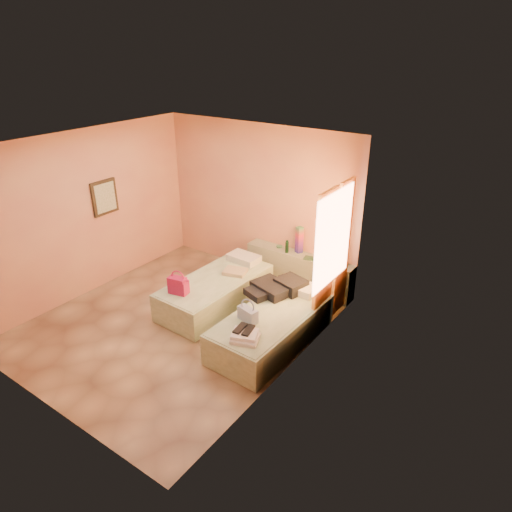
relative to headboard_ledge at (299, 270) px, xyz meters
The scene contains 16 objects.
ground 2.34m from the headboard_ledge, 114.90° to the right, with size 4.50×4.50×0.00m, color tan.
room_walls 2.25m from the headboard_ledge, 116.65° to the right, with size 4.02×4.51×2.81m.
headboard_ledge is the anchor object (origin of this frame).
bed_left 1.57m from the headboard_ledge, 121.53° to the right, with size 0.90×2.00×0.50m, color beige.
bed_right 1.78m from the headboard_ledge, 72.84° to the right, with size 0.90×2.00×0.50m, color beige.
water_bottle 0.49m from the headboard_ledge, 162.93° to the right, with size 0.06×0.06×0.22m, color #163E26.
rainbow_box 0.57m from the headboard_ledge, 129.05° to the left, with size 0.11×0.11×0.48m, color #B2154B.
small_dish 0.56m from the headboard_ledge, behind, with size 0.11×0.11×0.03m, color #498659.
green_book 0.43m from the headboard_ledge, 17.86° to the right, with size 0.19×0.14×0.03m, color #27492E.
flower_vase 0.92m from the headboard_ledge, ahead, with size 0.22×0.22×0.28m, color white.
magenta_handbag 2.28m from the headboard_ledge, 115.89° to the right, with size 0.30×0.17×0.28m, color #B2154B.
khaki_garment 1.22m from the headboard_ledge, 123.62° to the right, with size 0.37×0.29×0.06m, color tan.
clothes_pile 1.23m from the headboard_ledge, 78.25° to the right, with size 0.64×0.64×0.19m, color black.
blue_handbag 2.09m from the headboard_ledge, 80.36° to the right, with size 0.31×0.13×0.20m, color #41649C.
towel_stack 2.51m from the headboard_ledge, 76.43° to the right, with size 0.35×0.30×0.10m, color white.
sandal_pair 2.46m from the headboard_ledge, 77.52° to the right, with size 0.19×0.26×0.03m, color black.
Camera 1 is at (4.50, -4.30, 4.07)m, focal length 32.00 mm.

